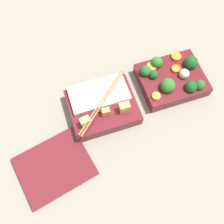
{
  "coord_description": "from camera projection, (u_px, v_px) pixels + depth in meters",
  "views": [
    {
      "loc": [
        0.2,
        0.35,
        0.68
      ],
      "look_at": [
        0.1,
        0.05,
        0.04
      ],
      "focal_mm": 42.0,
      "sensor_mm": 36.0,
      "label": 1
    }
  ],
  "objects": [
    {
      "name": "ground_plane",
      "position": [
        138.0,
        93.0,
        0.78
      ],
      "size": [
        3.0,
        3.0,
        0.0
      ],
      "primitive_type": "plane",
      "color": "gray"
    },
    {
      "name": "bento_tray_vegetable",
      "position": [
        172.0,
        78.0,
        0.78
      ],
      "size": [
        0.19,
        0.15,
        0.07
      ],
      "color": "maroon",
      "rests_on": "ground_plane"
    },
    {
      "name": "bento_tray_rice",
      "position": [
        102.0,
        106.0,
        0.74
      ],
      "size": [
        0.19,
        0.16,
        0.07
      ],
      "color": "maroon",
      "rests_on": "ground_plane"
    },
    {
      "name": "bento_lid",
      "position": [
        55.0,
        166.0,
        0.68
      ],
      "size": [
        0.21,
        0.19,
        0.01
      ],
      "primitive_type": "cube",
      "rotation": [
        0.0,
        0.0,
        0.21
      ],
      "color": "maroon",
      "rests_on": "ground_plane"
    }
  ]
}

